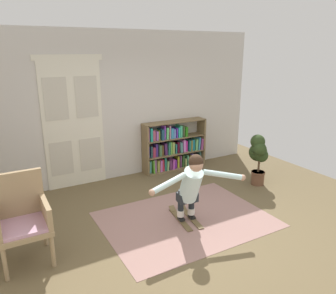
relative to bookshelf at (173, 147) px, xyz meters
The scene contains 9 objects.
ground_plane 2.65m from the bookshelf, 113.11° to the right, with size 7.20×7.20×0.00m, color brown.
back_wall 1.41m from the bookshelf, 168.40° to the left, with size 6.00×0.10×2.90m, color beige.
double_door 2.18m from the bookshelf, behind, with size 1.22×0.05×2.45m.
rug 2.29m from the bookshelf, 115.02° to the right, with size 2.51×1.88×0.01m, color #9D746C.
bookshelf is the anchor object (origin of this frame).
wicker_chair 3.72m from the bookshelf, 149.82° to the right, with size 0.60×0.60×1.10m.
potted_plant 1.83m from the bookshelf, 55.56° to the right, with size 0.44×0.47×1.00m.
skis_pair 2.26m from the bookshelf, 115.24° to the right, with size 0.37×0.77×0.07m.
person_skier 2.41m from the bookshelf, 113.84° to the right, with size 1.47×0.68×1.08m.
Camera 1 is at (-2.40, -3.45, 2.54)m, focal length 34.95 mm.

